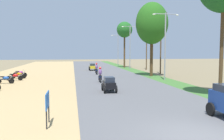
{
  "coord_description": "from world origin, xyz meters",
  "views": [
    {
      "loc": [
        -4.76,
        -8.37,
        3.38
      ],
      "look_at": [
        -0.64,
        16.17,
        1.4
      ],
      "focal_mm": 37.85,
      "sensor_mm": 36.0,
      "label": 1
    }
  ],
  "objects": [
    {
      "name": "car_hatchback_black",
      "position": [
        -1.84,
        10.48,
        0.75
      ],
      "size": [
        1.04,
        2.0,
        1.23
      ],
      "color": "black",
      "rests_on": "road_strip"
    },
    {
      "name": "parked_motorbike_fourth",
      "position": [
        -11.23,
        19.67,
        0.55
      ],
      "size": [
        1.8,
        0.54,
        0.94
      ],
      "color": "black",
      "rests_on": "dirt_shoulder"
    },
    {
      "name": "utility_pole_far",
      "position": [
        8.1,
        24.84,
        4.94
      ],
      "size": [
        1.8,
        0.2,
        9.51
      ],
      "color": "brown",
      "rests_on": "ground"
    },
    {
      "name": "motorbike_ahead_second",
      "position": [
        -1.39,
        25.12,
        0.86
      ],
      "size": [
        0.54,
        1.8,
        1.66
      ],
      "color": "black",
      "rests_on": "road_strip"
    },
    {
      "name": "parked_motorbike_sixth",
      "position": [
        -11.47,
        23.45,
        0.55
      ],
      "size": [
        1.8,
        0.54,
        0.94
      ],
      "color": "black",
      "rests_on": "dirt_shoulder"
    },
    {
      "name": "street_signboard",
      "position": [
        -5.88,
        2.28,
        1.11
      ],
      "size": [
        0.06,
        1.3,
        1.5
      ],
      "color": "#262628",
      "rests_on": "dirt_shoulder"
    },
    {
      "name": "parked_motorbike_third",
      "position": [
        -11.58,
        17.08,
        0.55
      ],
      "size": [
        1.8,
        0.54,
        0.94
      ],
      "color": "black",
      "rests_on": "dirt_shoulder"
    },
    {
      "name": "streetlamp_far",
      "position": [
        5.8,
        46.06,
        4.26
      ],
      "size": [
        3.16,
        0.2,
        7.23
      ],
      "color": "gray",
      "rests_on": "median_strip"
    },
    {
      "name": "median_tree_third",
      "position": [
        5.72,
        38.74,
        7.66
      ],
      "size": [
        3.14,
        3.14,
        9.29
      ],
      "color": "#4C351E",
      "rests_on": "median_strip"
    },
    {
      "name": "streetlamp_mid",
      "position": [
        5.8,
        34.4,
        4.68
      ],
      "size": [
        3.16,
        0.2,
        8.04
      ],
      "color": "gray",
      "rests_on": "median_strip"
    },
    {
      "name": "motorbike_foreground_rider",
      "position": [
        -1.88,
        16.49,
        0.86
      ],
      "size": [
        0.54,
        1.8,
        1.66
      ],
      "color": "black",
      "rests_on": "road_strip"
    },
    {
      "name": "parked_motorbike_fifth",
      "position": [
        -11.24,
        21.66,
        0.55
      ],
      "size": [
        1.8,
        0.54,
        0.94
      ],
      "color": "black",
      "rests_on": "dirt_shoulder"
    },
    {
      "name": "road_strip",
      "position": [
        0.0,
        0.0,
        0.04
      ],
      "size": [
        9.0,
        140.0,
        0.08
      ],
      "primitive_type": "cube",
      "color": "#565659",
      "rests_on": "ground"
    },
    {
      "name": "car_sedan_yellow",
      "position": [
        -1.39,
        32.38,
        0.74
      ],
      "size": [
        1.1,
        2.26,
        1.19
      ],
      "color": "gold",
      "rests_on": "road_strip"
    },
    {
      "name": "median_tree_second",
      "position": [
        5.66,
        21.85,
        7.03
      ],
      "size": [
        4.25,
        4.25,
        9.77
      ],
      "color": "#4C351E",
      "rests_on": "median_strip"
    },
    {
      "name": "utility_pole_near",
      "position": [
        8.53,
        32.94,
        5.14
      ],
      "size": [
        1.8,
        0.2,
        9.89
      ],
      "color": "brown",
      "rests_on": "ground"
    },
    {
      "name": "streetlamp_near",
      "position": [
        5.8,
        17.53,
        4.51
      ],
      "size": [
        3.16,
        0.2,
        7.71
      ],
      "color": "gray",
      "rests_on": "median_strip"
    },
    {
      "name": "ground_plane",
      "position": [
        0.0,
        0.0,
        0.0
      ],
      "size": [
        180.0,
        180.0,
        0.0
      ],
      "primitive_type": "plane",
      "color": "#7A6B4C"
    }
  ]
}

